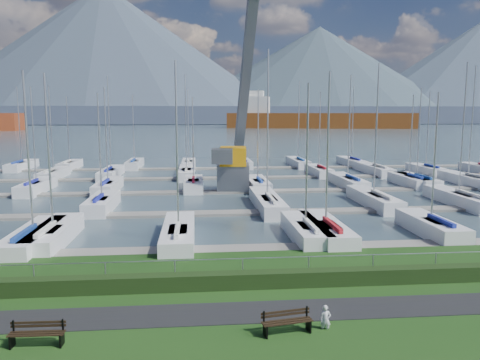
{
  "coord_description": "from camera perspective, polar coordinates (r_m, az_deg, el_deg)",
  "views": [
    {
      "loc": [
        -2.98,
        -19.98,
        7.63
      ],
      "look_at": [
        0.0,
        12.0,
        3.0
      ],
      "focal_mm": 35.0,
      "sensor_mm": 36.0,
      "label": 1
    }
  ],
  "objects": [
    {
      "name": "hedge",
      "position": [
        21.1,
        3.19,
        -11.99
      ],
      "size": [
        80.0,
        0.7,
        0.7
      ],
      "primitive_type": "cube",
      "color": "black",
      "rests_on": "grass"
    },
    {
      "name": "docks",
      "position": [
        46.74,
        -1.59,
        -1.47
      ],
      "size": [
        90.0,
        41.6,
        0.25
      ],
      "color": "slate",
      "rests_on": "water"
    },
    {
      "name": "cargo_ship_mid",
      "position": [
        248.82,
        8.65,
        7.17
      ],
      "size": [
        97.0,
        37.4,
        21.5
      ],
      "rotation": [
        0.0,
        0.0,
        -0.21
      ],
      "color": "brown",
      "rests_on": "water"
    },
    {
      "name": "water",
      "position": [
        280.11,
        -4.74,
        6.53
      ],
      "size": [
        800.0,
        540.0,
        0.2
      ],
      "primitive_type": "cube",
      "color": "#3E515B"
    },
    {
      "name": "bench_left",
      "position": [
        17.52,
        -23.49,
        -16.81
      ],
      "size": [
        1.81,
        0.47,
        0.85
      ],
      "rotation": [
        0.0,
        0.0,
        -0.03
      ],
      "color": "black",
      "rests_on": "grass"
    },
    {
      "name": "fence",
      "position": [
        21.19,
        3.05,
        -9.47
      ],
      "size": [
        80.0,
        0.04,
        0.04
      ],
      "primitive_type": "cylinder",
      "rotation": [
        0.0,
        1.57,
        0.0
      ],
      "color": "gray",
      "rests_on": "grass"
    },
    {
      "name": "person",
      "position": [
        17.49,
        10.39,
        -15.94
      ],
      "size": [
        0.4,
        0.29,
        1.03
      ],
      "primitive_type": "imported",
      "rotation": [
        0.0,
        0.0,
        -0.13
      ],
      "color": "silver",
      "rests_on": "grass"
    },
    {
      "name": "foothill",
      "position": [
        349.99,
        -4.88,
        7.9
      ],
      "size": [
        900.0,
        80.0,
        12.0
      ],
      "primitive_type": "cube",
      "color": "#454F65",
      "rests_on": "water"
    },
    {
      "name": "sailboat_fleet",
      "position": [
        47.9,
        -3.22,
        5.43
      ],
      "size": [
        75.72,
        49.83,
        13.21
      ],
      "color": "silver",
      "rests_on": "water"
    },
    {
      "name": "mountains",
      "position": [
        426.52,
        -4.02,
        13.43
      ],
      "size": [
        1190.0,
        360.0,
        115.0
      ],
      "color": "#3E485B",
      "rests_on": "water"
    },
    {
      "name": "path",
      "position": [
        18.84,
        4.39,
        -15.67
      ],
      "size": [
        160.0,
        2.0,
        0.04
      ],
      "primitive_type": "cube",
      "color": "black",
      "rests_on": "grass"
    },
    {
      "name": "bench_right",
      "position": [
        17.07,
        5.73,
        -16.83
      ],
      "size": [
        1.85,
        0.72,
        0.85
      ],
      "rotation": [
        0.0,
        0.0,
        0.17
      ],
      "color": "black",
      "rests_on": "grass"
    },
    {
      "name": "crane",
      "position": [
        48.28,
        -0.42,
        5.47
      ],
      "size": [
        5.08,
        13.31,
        22.35
      ],
      "rotation": [
        0.0,
        0.0,
        -0.09
      ],
      "color": "slate",
      "rests_on": "water"
    }
  ]
}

